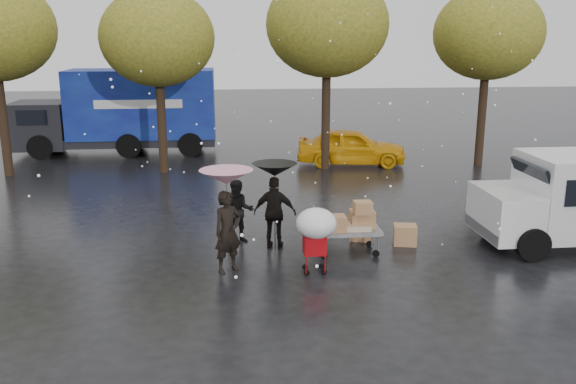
{
  "coord_description": "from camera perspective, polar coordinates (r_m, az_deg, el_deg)",
  "views": [
    {
      "loc": [
        -1.15,
        -12.28,
        4.89
      ],
      "look_at": [
        0.18,
        1.0,
        1.45
      ],
      "focal_mm": 38.0,
      "sensor_mm": 36.0,
      "label": 1
    }
  ],
  "objects": [
    {
      "name": "shopping_cart",
      "position": [
        12.57,
        2.62,
        -3.26
      ],
      "size": [
        0.84,
        0.84,
        1.46
      ],
      "color": "#AC090F",
      "rests_on": "ground"
    },
    {
      "name": "tree_row",
      "position": [
        22.29,
        -4.12,
        14.79
      ],
      "size": [
        21.6,
        4.4,
        7.12
      ],
      "color": "black",
      "rests_on": "ground"
    },
    {
      "name": "ground",
      "position": [
        13.27,
        -0.36,
        -7.16
      ],
      "size": [
        90.0,
        90.0,
        0.0
      ],
      "primitive_type": "plane",
      "color": "black",
      "rests_on": "ground"
    },
    {
      "name": "person_black",
      "position": [
        14.26,
        -1.23,
        -1.95
      ],
      "size": [
        1.08,
        0.65,
        1.72
      ],
      "primitive_type": "imported",
      "rotation": [
        0.0,
        0.0,
        2.9
      ],
      "color": "black",
      "rests_on": "ground"
    },
    {
      "name": "umbrella_pink",
      "position": [
        12.57,
        -5.79,
        1.4
      ],
      "size": [
        1.12,
        1.12,
        2.22
      ],
      "color": "#4C4C4C",
      "rests_on": "ground"
    },
    {
      "name": "blue_truck",
      "position": [
        26.8,
        -15.2,
        7.27
      ],
      "size": [
        8.3,
        2.6,
        3.5
      ],
      "color": "navy",
      "rests_on": "ground"
    },
    {
      "name": "person_pink",
      "position": [
        12.89,
        -5.66,
        -3.73
      ],
      "size": [
        0.77,
        0.7,
        1.76
      ],
      "primitive_type": "imported",
      "rotation": [
        0.0,
        0.0,
        0.56
      ],
      "color": "black",
      "rests_on": "ground"
    },
    {
      "name": "box_ground_far",
      "position": [
        15.07,
        6.86,
        -3.78
      ],
      "size": [
        0.61,
        0.54,
        0.39
      ],
      "primitive_type": "cube",
      "rotation": [
        0.0,
        0.0,
        -0.36
      ],
      "color": "#9C6544",
      "rests_on": "ground"
    },
    {
      "name": "yellow_taxi",
      "position": [
        23.71,
        5.95,
        4.25
      ],
      "size": [
        4.39,
        2.31,
        1.42
      ],
      "primitive_type": "imported",
      "rotation": [
        0.0,
        0.0,
        1.41
      ],
      "color": "orange",
      "rests_on": "ground"
    },
    {
      "name": "vendor_cart",
      "position": [
        14.0,
        5.95,
        -2.91
      ],
      "size": [
        1.52,
        0.8,
        1.27
      ],
      "color": "slate",
      "rests_on": "ground"
    },
    {
      "name": "person_middle",
      "position": [
        14.72,
        -4.66,
        -1.82
      ],
      "size": [
        0.76,
        0.59,
        1.55
      ],
      "primitive_type": "imported",
      "rotation": [
        0.0,
        0.0,
        0.01
      ],
      "color": "black",
      "rests_on": "ground"
    },
    {
      "name": "box_ground_near",
      "position": [
        14.92,
        10.89,
        -3.95
      ],
      "size": [
        0.61,
        0.53,
        0.48
      ],
      "primitive_type": "cube",
      "rotation": [
        0.0,
        0.0,
        -0.2
      ],
      "color": "#9C6544",
      "rests_on": "ground"
    },
    {
      "name": "umbrella_black",
      "position": [
        14.0,
        -1.26,
        2.09
      ],
      "size": [
        1.04,
        1.04,
        2.04
      ],
      "color": "#4C4C4C",
      "rests_on": "ground"
    }
  ]
}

